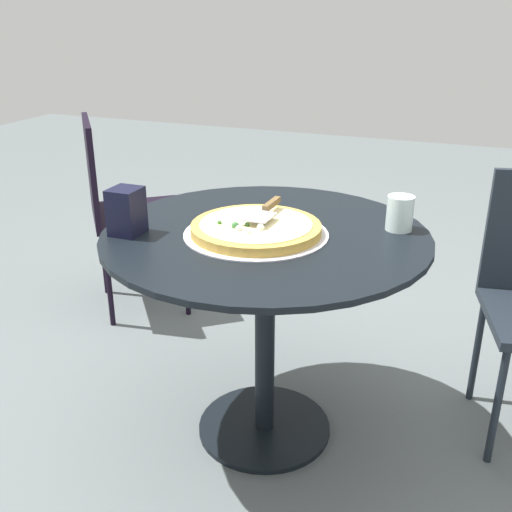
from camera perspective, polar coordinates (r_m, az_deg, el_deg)
The scene contains 7 objects.
ground_plane at distance 2.13m, azimuth 0.79°, elevation -16.09°, with size 10.00×10.00×0.00m, color #596162.
patio_table at distance 1.83m, azimuth 0.89°, elevation -2.29°, with size 0.97×0.97×0.72m.
pizza_on_tray at distance 1.75m, azimuth -0.01°, elevation 2.60°, with size 0.43×0.43×0.05m.
pizza_server at distance 1.79m, azimuth 0.90°, elevation 4.44°, with size 0.08×0.21×0.02m.
drinking_cup at distance 1.82m, azimuth 13.54°, elevation 3.99°, with size 0.08×0.08×0.10m, color silver.
napkin_dispenser at distance 1.78m, azimuth -12.24°, elevation 4.18°, with size 0.09×0.08×0.14m, color black.
patio_chair_far at distance 2.77m, azimuth -12.75°, elevation 5.11°, with size 0.57×0.57×0.89m.
Camera 1 is at (0.59, -1.55, 1.34)m, focal length 41.99 mm.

